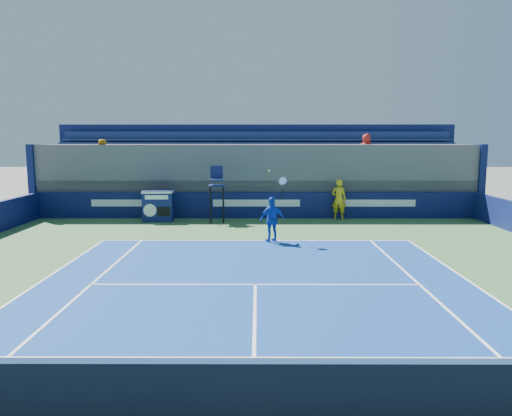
{
  "coord_description": "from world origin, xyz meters",
  "views": [
    {
      "loc": [
        0.06,
        -5.7,
        3.63
      ],
      "look_at": [
        0.0,
        11.5,
        1.25
      ],
      "focal_mm": 35.0,
      "sensor_mm": 36.0,
      "label": 1
    }
  ],
  "objects_px": {
    "match_clock": "(158,205)",
    "umpire_chair": "(217,188)",
    "tennis_net": "(253,394)",
    "tennis_player": "(272,219)",
    "ball_person": "(339,199)"
  },
  "relations": [
    {
      "from": "match_clock",
      "to": "umpire_chair",
      "type": "relative_size",
      "value": 0.56
    },
    {
      "from": "ball_person",
      "to": "umpire_chair",
      "type": "height_order",
      "value": "umpire_chair"
    },
    {
      "from": "match_clock",
      "to": "umpire_chair",
      "type": "bearing_deg",
      "value": -5.61
    },
    {
      "from": "tennis_net",
      "to": "match_clock",
      "type": "xyz_separation_m",
      "value": [
        -4.37,
        16.18,
        0.19
      ]
    },
    {
      "from": "tennis_net",
      "to": "tennis_player",
      "type": "bearing_deg",
      "value": 87.21
    },
    {
      "from": "tennis_player",
      "to": "umpire_chair",
      "type": "bearing_deg",
      "value": 118.32
    },
    {
      "from": "umpire_chair",
      "to": "tennis_player",
      "type": "height_order",
      "value": "tennis_player"
    },
    {
      "from": "tennis_net",
      "to": "tennis_player",
      "type": "relative_size",
      "value": 4.53
    },
    {
      "from": "ball_person",
      "to": "tennis_net",
      "type": "height_order",
      "value": "ball_person"
    },
    {
      "from": "tennis_player",
      "to": "ball_person",
      "type": "bearing_deg",
      "value": 57.85
    },
    {
      "from": "ball_person",
      "to": "umpire_chair",
      "type": "xyz_separation_m",
      "value": [
        -5.46,
        -0.77,
        0.6
      ]
    },
    {
      "from": "tennis_net",
      "to": "match_clock",
      "type": "distance_m",
      "value": 16.76
    },
    {
      "from": "tennis_net",
      "to": "tennis_player",
      "type": "height_order",
      "value": "tennis_player"
    },
    {
      "from": "ball_person",
      "to": "tennis_net",
      "type": "bearing_deg",
      "value": 94.13
    },
    {
      "from": "umpire_chair",
      "to": "ball_person",
      "type": "bearing_deg",
      "value": 8.07
    }
  ]
}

